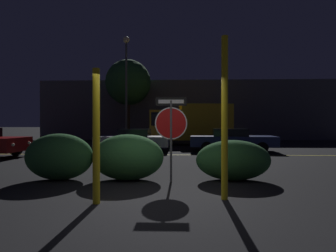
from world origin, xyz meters
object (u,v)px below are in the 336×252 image
at_px(hedge_bush_1, 59,157).
at_px(stop_sign, 171,123).
at_px(yellow_pole_right, 225,118).
at_px(hedge_bush_2, 128,157).
at_px(yellow_pole_left, 96,136).
at_px(street_lamp, 126,73).
at_px(tree_0, 128,83).
at_px(passing_car_2, 133,140).
at_px(hedge_bush_3, 233,160).
at_px(passing_car_3, 232,140).
at_px(delivery_truck, 189,123).

bearing_deg(hedge_bush_1, stop_sign, -2.45).
xyz_separation_m(yellow_pole_right, hedge_bush_2, (-2.33, 1.76, -1.04)).
height_order(yellow_pole_left, yellow_pole_right, yellow_pole_right).
relative_size(hedge_bush_1, street_lamp, 0.23).
height_order(yellow_pole_right, street_lamp, street_lamp).
xyz_separation_m(yellow_pole_right, tree_0, (-5.57, 19.03, 3.78)).
bearing_deg(street_lamp, stop_sign, -73.77).
height_order(passing_car_2, tree_0, tree_0).
relative_size(yellow_pole_left, hedge_bush_3, 1.29).
bearing_deg(yellow_pole_left, yellow_pole_right, 8.44).
bearing_deg(street_lamp, yellow_pole_left, -81.11).
relative_size(stop_sign, hedge_bush_3, 1.11).
relative_size(stop_sign, hedge_bush_1, 1.20).
relative_size(yellow_pole_left, hedge_bush_2, 1.33).
relative_size(hedge_bush_1, hedge_bush_2, 0.95).
bearing_deg(yellow_pole_left, street_lamp, 98.89).
distance_m(hedge_bush_1, street_lamp, 13.45).
bearing_deg(tree_0, yellow_pole_right, -73.67).
bearing_deg(yellow_pole_right, stop_sign, 125.80).
height_order(stop_sign, yellow_pole_right, yellow_pole_right).
bearing_deg(yellow_pole_left, tree_0, 98.91).
bearing_deg(hedge_bush_3, passing_car_3, 78.64).
height_order(hedge_bush_2, tree_0, tree_0).
distance_m(yellow_pole_right, passing_car_3, 9.87).
bearing_deg(street_lamp, hedge_bush_1, -87.24).
xyz_separation_m(passing_car_2, tree_0, (-2.11, 9.67, 4.79)).
xyz_separation_m(yellow_pole_right, passing_car_2, (-3.46, 9.36, -1.01)).
xyz_separation_m(passing_car_3, delivery_truck, (-2.22, 4.53, 0.96)).
bearing_deg(hedge_bush_1, tree_0, 94.48).
height_order(stop_sign, tree_0, tree_0).
height_order(yellow_pole_left, tree_0, tree_0).
xyz_separation_m(passing_car_2, delivery_truck, (3.36, 4.76, 0.98)).
bearing_deg(yellow_pole_right, hedge_bush_1, 158.02).
xyz_separation_m(hedge_bush_3, passing_car_3, (1.56, 7.75, 0.12)).
bearing_deg(hedge_bush_2, hedge_bush_3, 1.51).
height_order(hedge_bush_3, delivery_truck, delivery_truck).
bearing_deg(delivery_truck, passing_car_2, 140.10).
bearing_deg(passing_car_2, hedge_bush_3, -151.11).
xyz_separation_m(passing_car_2, passing_car_3, (5.58, 0.23, 0.01)).
distance_m(hedge_bush_2, delivery_truck, 12.60).
distance_m(yellow_pole_left, passing_car_3, 11.02).
bearing_deg(hedge_bush_3, hedge_bush_1, -178.40).
xyz_separation_m(hedge_bush_3, passing_car_2, (-4.02, 7.52, 0.11)).
distance_m(passing_car_2, delivery_truck, 5.91).
xyz_separation_m(hedge_bush_2, street_lamp, (-2.49, 12.49, 4.81)).
bearing_deg(yellow_pole_left, passing_car_2, 95.43).
relative_size(hedge_bush_3, delivery_truck, 0.33).
distance_m(hedge_bush_3, street_lamp, 14.39).
bearing_deg(delivery_truck, street_lamp, 83.72).
xyz_separation_m(stop_sign, passing_car_2, (-2.33, 7.79, -0.91)).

